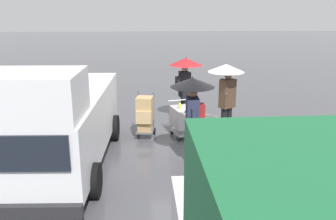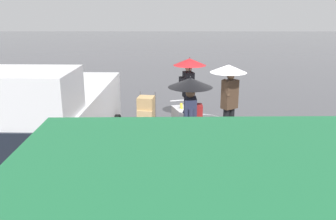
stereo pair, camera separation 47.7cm
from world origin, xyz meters
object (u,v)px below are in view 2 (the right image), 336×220
pedestrian_white_side (229,83)px  shopping_cart_vendor (184,118)px  hand_dolly_boxes (146,114)px  pedestrian_pink_side (191,101)px  pedestrian_black_side (189,75)px  cargo_van_parked_right (58,119)px

pedestrian_white_side → shopping_cart_vendor: bearing=7.4°
hand_dolly_boxes → pedestrian_pink_side: (-1.16, 1.81, 0.86)m
shopping_cart_vendor → pedestrian_white_side: pedestrian_white_side is taller
pedestrian_black_side → pedestrian_white_side: (-1.08, 1.27, 0.01)m
hand_dolly_boxes → pedestrian_white_side: pedestrian_white_side is taller
pedestrian_pink_side → hand_dolly_boxes: bearing=-57.4°
pedestrian_black_side → pedestrian_white_side: bearing=130.6°
pedestrian_black_side → hand_dolly_boxes: bearing=48.5°
cargo_van_parked_right → pedestrian_pink_side: 3.10m
pedestrian_pink_side → pedestrian_white_side: bearing=-121.2°
cargo_van_parked_right → shopping_cart_vendor: size_ratio=5.17×
hand_dolly_boxes → pedestrian_black_side: bearing=-131.5°
cargo_van_parked_right → hand_dolly_boxes: size_ratio=4.10×
pedestrian_pink_side → pedestrian_white_side: 2.33m
shopping_cart_vendor → pedestrian_black_side: 1.76m
pedestrian_pink_side → pedestrian_black_side: 3.26m
shopping_cart_vendor → pedestrian_pink_side: bearing=92.5°
shopping_cart_vendor → pedestrian_black_side: bearing=-98.1°
shopping_cart_vendor → pedestrian_pink_side: size_ratio=0.49×
cargo_van_parked_right → shopping_cart_vendor: 3.64m
hand_dolly_boxes → pedestrian_black_side: size_ratio=0.61×
shopping_cart_vendor → cargo_van_parked_right: bearing=33.6°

